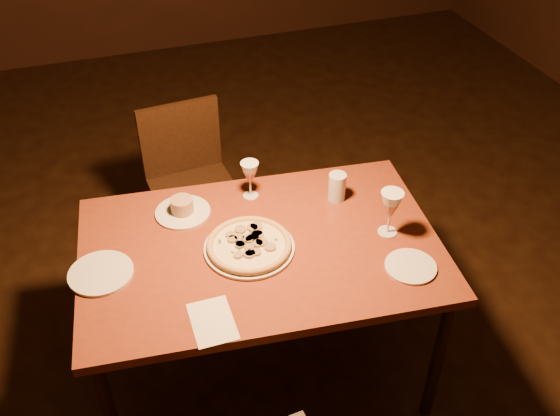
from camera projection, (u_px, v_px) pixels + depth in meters
name	position (u px, v px, depth m)	size (l,w,h in m)	color
floor	(258.00, 391.00, 2.62)	(7.00, 7.00, 0.00)	#311E10
dining_table	(261.00, 258.00, 2.32)	(1.39, 0.98, 0.70)	maroon
chair_far	(190.00, 179.00, 3.02)	(0.42, 0.42, 0.81)	black
pizza_plate	(249.00, 245.00, 2.25)	(0.33, 0.33, 0.04)	silver
ramekin_saucer	(182.00, 209.00, 2.41)	(0.21, 0.21, 0.07)	silver
wine_glass_far	(250.00, 180.00, 2.47)	(0.07, 0.07, 0.16)	#B3634A
wine_glass_right	(390.00, 213.00, 2.28)	(0.08, 0.08, 0.19)	#B3634A
water_tumbler	(337.00, 187.00, 2.47)	(0.07, 0.07, 0.12)	silver
side_plate_left	(101.00, 273.00, 2.16)	(0.23, 0.23, 0.01)	silver
side_plate_near	(411.00, 266.00, 2.19)	(0.18, 0.18, 0.01)	silver
menu_card	(212.00, 321.00, 2.00)	(0.13, 0.20, 0.00)	silver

